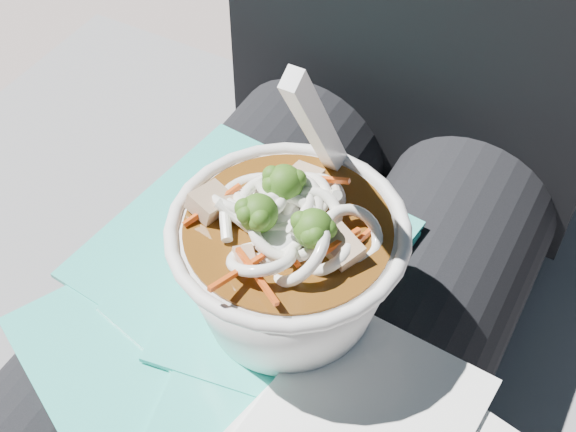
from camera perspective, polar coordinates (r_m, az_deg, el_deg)
The scene contains 5 objects.
stone_ledge at distance 0.96m, azimuth 3.51°, elevation -12.45°, with size 1.00×0.50×0.42m, color slate.
lap at distance 0.64m, azimuth -1.30°, elevation -9.83°, with size 0.33×0.48×0.16m.
person_body at distance 0.67m, azimuth 2.56°, elevation -2.50°, with size 0.34×0.94×0.98m.
plastic_bag at distance 0.57m, azimuth -3.01°, elevation -6.37°, with size 0.31×0.31×0.01m.
udon_bowl at distance 0.51m, azimuth -0.03°, elevation -2.92°, with size 0.15×0.15×0.20m.
Camera 1 is at (0.18, -0.30, 1.05)m, focal length 50.00 mm.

